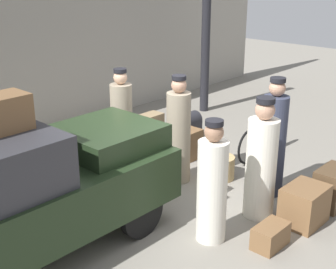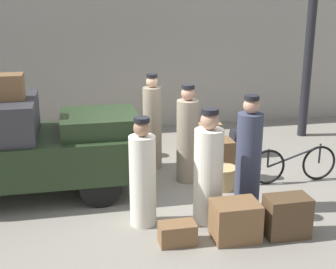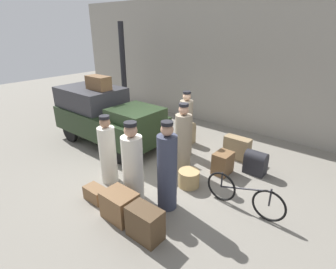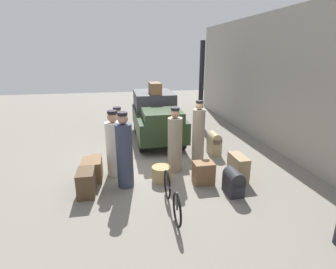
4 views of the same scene
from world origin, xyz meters
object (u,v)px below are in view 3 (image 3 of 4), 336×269
at_px(truck, 106,115).
at_px(suitcase_small_leather, 96,194).
at_px(porter_lifting_near_truck, 108,153).
at_px(trunk_on_truck_roof, 98,83).
at_px(porter_with_bicycle, 167,170).
at_px(suitcase_black_upright, 145,223).
at_px(conductor_in_dark_uniform, 186,126).
at_px(suitcase_tan_flat, 223,163).
at_px(trunk_wicker_pale, 256,162).
at_px(porter_standing_middle, 183,141).
at_px(trunk_barrel_dark, 186,131).
at_px(porter_carrying_trunk, 133,166).
at_px(wicker_basket, 189,178).
at_px(trunk_large_brown, 237,148).
at_px(trunk_umber_medium, 120,205).
at_px(bicycle, 244,195).

distance_m(truck, suitcase_small_leather, 3.17).
height_order(porter_lifting_near_truck, trunk_on_truck_roof, trunk_on_truck_roof).
height_order(porter_with_bicycle, suitcase_black_upright, porter_with_bicycle).
relative_size(conductor_in_dark_uniform, suitcase_tan_flat, 3.34).
bearing_deg(trunk_on_truck_roof, trunk_wicker_pale, 13.96).
bearing_deg(truck, suitcase_small_leather, -43.48).
bearing_deg(suitcase_black_upright, porter_lifting_near_truck, 158.07).
bearing_deg(porter_standing_middle, trunk_barrel_dark, 122.97).
bearing_deg(porter_carrying_trunk, trunk_barrel_dark, 105.90).
relative_size(wicker_basket, suitcase_tan_flat, 0.88).
xyz_separation_m(truck, wicker_basket, (3.46, -0.39, -0.74)).
relative_size(suitcase_black_upright, trunk_on_truck_roof, 0.80).
bearing_deg(porter_with_bicycle, porter_standing_middle, 114.62).
xyz_separation_m(porter_with_bicycle, trunk_on_truck_roof, (-3.79, 1.30, 1.04)).
distance_m(truck, trunk_wicker_pale, 4.61).
xyz_separation_m(porter_carrying_trunk, porter_lifting_near_truck, (-0.97, 0.12, -0.05)).
bearing_deg(trunk_large_brown, conductor_in_dark_uniform, -150.75).
bearing_deg(trunk_umber_medium, truck, 144.97).
bearing_deg(bicycle, suitcase_black_upright, -118.78).
relative_size(suitcase_small_leather, trunk_barrel_dark, 0.71).
bearing_deg(trunk_barrel_dark, trunk_on_truck_roof, -143.38).
relative_size(trunk_large_brown, trunk_wicker_pale, 1.19).
relative_size(conductor_in_dark_uniform, trunk_wicker_pale, 3.08).
height_order(suitcase_tan_flat, trunk_barrel_dark, trunk_barrel_dark).
height_order(truck, conductor_in_dark_uniform, conductor_in_dark_uniform).
relative_size(porter_lifting_near_truck, trunk_wicker_pale, 2.73).
bearing_deg(suitcase_tan_flat, porter_lifting_near_truck, -132.88).
height_order(wicker_basket, porter_carrying_trunk, porter_carrying_trunk).
height_order(porter_carrying_trunk, porter_standing_middle, porter_standing_middle).
bearing_deg(suitcase_tan_flat, truck, -170.45).
height_order(porter_lifting_near_truck, trunk_wicker_pale, porter_lifting_near_truck).
distance_m(truck, suitcase_black_upright, 4.45).
relative_size(suitcase_tan_flat, trunk_umber_medium, 0.87).
distance_m(suitcase_small_leather, trunk_barrel_dark, 3.74).
xyz_separation_m(truck, suitcase_black_upright, (3.81, -2.22, -0.63)).
height_order(porter_with_bicycle, suitcase_tan_flat, porter_with_bicycle).
height_order(porter_carrying_trunk, suitcase_small_leather, porter_carrying_trunk).
relative_size(truck, porter_lifting_near_truck, 2.22).
bearing_deg(porter_standing_middle, truck, -178.40).
distance_m(trunk_wicker_pale, trunk_umber_medium, 3.57).
xyz_separation_m(porter_standing_middle, trunk_wicker_pale, (1.50, 1.08, -0.51)).
height_order(porter_standing_middle, porter_lifting_near_truck, porter_standing_middle).
bearing_deg(trunk_barrel_dark, porter_carrying_trunk, -74.10).
distance_m(porter_lifting_near_truck, suitcase_tan_flat, 2.86).
distance_m(porter_lifting_near_truck, trunk_wicker_pale, 3.67).
bearing_deg(trunk_barrel_dark, suitcase_tan_flat, -27.72).
bearing_deg(truck, porter_standing_middle, 1.60).
bearing_deg(porter_with_bicycle, bicycle, 35.80).
xyz_separation_m(truck, suitcase_tan_flat, (3.78, 0.64, -0.65)).
height_order(suitcase_small_leather, suitcase_black_upright, suitcase_black_upright).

